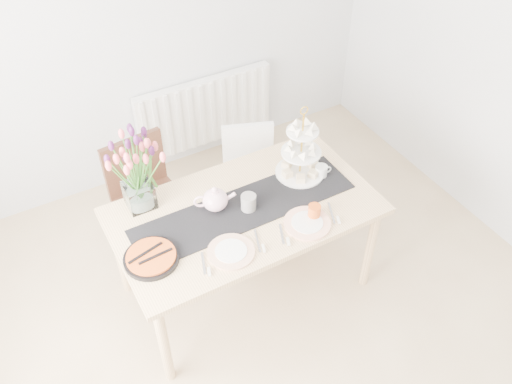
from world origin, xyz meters
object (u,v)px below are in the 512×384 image
dining_table (245,217)px  tulip_vase (133,163)px  radiator (205,112)px  mug_orange (314,212)px  chair_brown (145,190)px  teapot (215,200)px  tart_tin (151,258)px  mug_grey (249,203)px  chair_white (250,168)px  plate_right (307,223)px  cake_stand (301,158)px  plate_left (231,252)px  cream_jug (321,171)px

dining_table → tulip_vase: size_ratio=2.65×
radiator → mug_orange: mug_orange is taller
radiator → dining_table: same height
chair_brown → teapot: teapot is taller
tulip_vase → mug_orange: tulip_vase is taller
tart_tin → mug_grey: (0.66, 0.09, 0.04)m
mug_grey → mug_orange: mug_grey is taller
teapot → tulip_vase: bearing=166.1°
chair_white → radiator: bearing=109.1°
mug_grey → dining_table: bearing=110.2°
chair_brown → mug_orange: (0.73, -0.97, 0.28)m
mug_grey → plate_right: mug_grey is taller
chair_white → tulip_vase: tulip_vase is taller
teapot → plate_right: (0.41, -0.38, -0.07)m
cake_stand → mug_orange: 0.41m
chair_brown → cake_stand: 1.12m
radiator → chair_white: bearing=-91.7°
mug_orange → plate_right: bearing=175.2°
tart_tin → chair_white: bearing=35.7°
chair_white → plate_right: (-0.13, -0.93, 0.32)m
tart_tin → cake_stand: bearing=10.8°
tulip_vase → plate_right: 1.07m
chair_brown → mug_grey: 0.88m
dining_table → mug_grey: (0.02, -0.02, 0.13)m
tulip_vase → cake_stand: (1.00, -0.23, -0.20)m
radiator → mug_orange: (-0.08, -1.72, 0.35)m
plate_right → mug_grey: bearing=130.7°
dining_table → cake_stand: bearing=13.1°
radiator → plate_left: bearing=-110.4°
cream_jug → plate_left: bearing=-145.4°
chair_brown → tart_tin: (-0.24, -0.81, 0.25)m
cake_stand → plate_left: size_ratio=1.73×
radiator → tart_tin: 1.90m
chair_white → tulip_vase: (-0.92, -0.29, 0.64)m
cream_jug → mug_orange: 0.38m
tulip_vase → tart_tin: (-0.11, -0.44, -0.31)m
cream_jug → teapot: bearing=-170.1°
dining_table → teapot: teapot is taller
mug_grey → plate_right: bearing=-76.4°
chair_white → cake_stand: cake_stand is taller
chair_brown → tart_tin: bearing=-113.0°
cake_stand → cream_jug: cake_stand is taller
dining_table → plate_left: 0.37m
cream_jug → plate_left: size_ratio=0.29×
radiator → chair_brown: size_ratio=1.35×
chair_white → mug_grey: bearing=-98.6°
tulip_vase → plate_right: bearing=-38.7°
tulip_vase → radiator: bearing=49.8°
mug_orange → chair_white: bearing=57.9°
radiator → mug_grey: 1.56m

